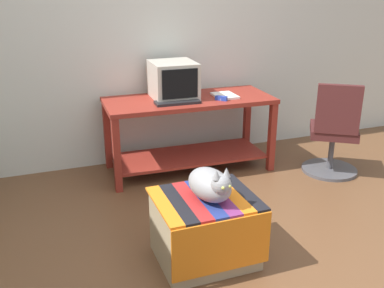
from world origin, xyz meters
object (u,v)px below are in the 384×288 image
tv_monitor (173,80)px  stapler (221,98)px  book (225,96)px  cat (211,184)px  keyboard (177,102)px  office_chair (334,135)px  ottoman_with_blanket (205,229)px  desk (189,121)px

tv_monitor → stapler: size_ratio=4.12×
book → stapler: (-0.09, -0.11, 0.01)m
tv_monitor → cat: (-0.26, -1.55, -0.32)m
keyboard → office_chair: (1.37, -0.44, -0.33)m
cat → office_chair: office_chair is taller
book → tv_monitor: bearing=163.9°
keyboard → cat: bearing=-97.2°
cat → office_chair: 1.84m
book → cat: (-0.72, -1.41, -0.16)m
ottoman_with_blanket → desk: bearing=74.0°
tv_monitor → office_chair: bearing=-24.3°
desk → stapler: 0.39m
desk → office_chair: 1.35m
cat → office_chair: (1.60, 0.89, -0.17)m
tv_monitor → keyboard: bearing=-97.0°
keyboard → book: 0.50m
book → ottoman_with_blanket: bearing=-117.7°
desk → stapler: size_ratio=14.29×
book → ottoman_with_blanket: book is taller
ottoman_with_blanket → tv_monitor: bearing=79.3°
keyboard → ottoman_with_blanket: bearing=-98.5°
tv_monitor → office_chair: size_ratio=0.51×
keyboard → ottoman_with_blanket: keyboard is taller
desk → stapler: stapler is taller
ottoman_with_blanket → book: bearing=61.5°
stapler → desk: bearing=101.1°
keyboard → cat: size_ratio=0.99×
stapler → book: bearing=8.0°
cat → stapler: stapler is taller
cat → stapler: 1.45m
desk → ottoman_with_blanket: bearing=-104.2°
tv_monitor → stapler: bearing=-32.0°
ottoman_with_blanket → office_chair: 1.85m
tv_monitor → cat: tv_monitor is taller
stapler → office_chair: bearing=-67.4°
tv_monitor → stapler: tv_monitor is taller
keyboard → book: (0.50, 0.08, -0.00)m
keyboard → tv_monitor: bearing=83.7°
tv_monitor → cat: bearing=-97.8°
office_chair → book: bearing=3.1°
desk → cat: bearing=-102.9°
ottoman_with_blanket → keyboard: bearing=78.9°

